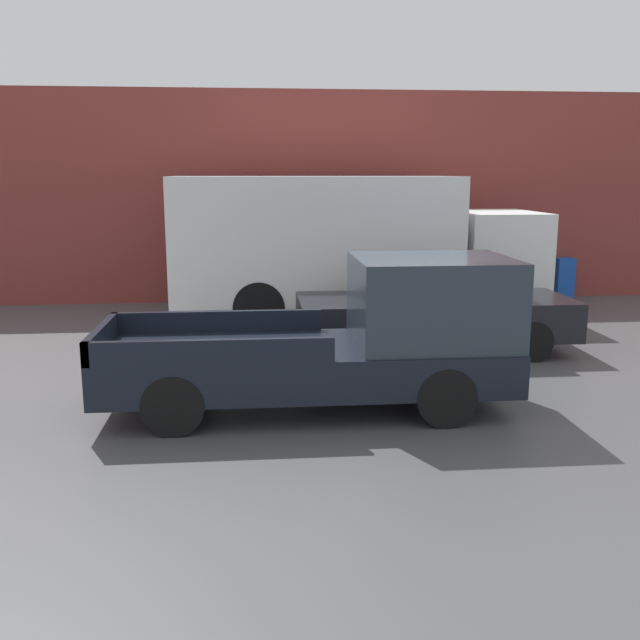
{
  "coord_description": "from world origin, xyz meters",
  "views": [
    {
      "loc": [
        -2.17,
        -9.96,
        3.17
      ],
      "look_at": [
        -1.21,
        0.38,
        1.04
      ],
      "focal_mm": 40.0,
      "sensor_mm": 36.0,
      "label": 1
    }
  ],
  "objects": [
    {
      "name": "delivery_truck",
      "position": [
        -0.19,
        5.45,
        1.72
      ],
      "size": [
        7.94,
        2.62,
        3.12
      ],
      "color": "white",
      "rests_on": "ground"
    },
    {
      "name": "building_wall",
      "position": [
        0.0,
        7.99,
        2.59
      ],
      "size": [
        28.0,
        0.15,
        5.19
      ],
      "color": "brown",
      "rests_on": "ground"
    },
    {
      "name": "car",
      "position": [
        1.08,
        2.39,
        0.8
      ],
      "size": [
        4.88,
        1.89,
        1.55
      ],
      "color": "black",
      "rests_on": "ground"
    },
    {
      "name": "newspaper_box",
      "position": [
        5.81,
        7.66,
        0.52
      ],
      "size": [
        0.45,
        0.4,
        1.05
      ],
      "color": "#194CB2",
      "rests_on": "ground"
    },
    {
      "name": "pickup_truck",
      "position": [
        -0.85,
        -0.62,
        0.96
      ],
      "size": [
        5.51,
        1.95,
        2.07
      ],
      "color": "black",
      "rests_on": "ground"
    },
    {
      "name": "ground_plane",
      "position": [
        0.0,
        0.0,
        0.0
      ],
      "size": [
        60.0,
        60.0,
        0.0
      ],
      "primitive_type": "plane",
      "color": "#4C4C4F"
    }
  ]
}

